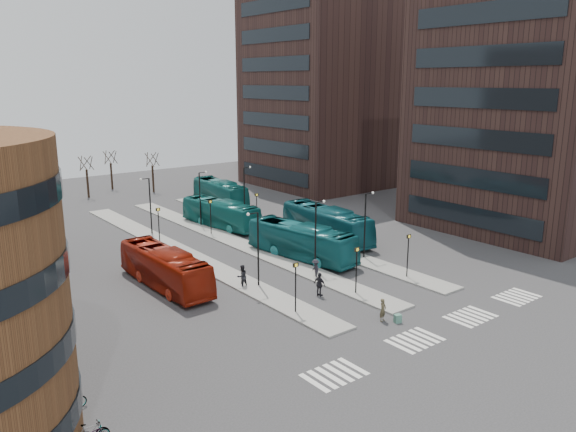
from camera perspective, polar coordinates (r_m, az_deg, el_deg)
ground at (r=36.36m, az=18.81°, el=-13.61°), size 160.00×160.00×0.00m
island_left at (r=55.09m, az=-10.72°, el=-3.65°), size 2.50×45.00×0.15m
island_mid at (r=57.93m, az=-5.46°, el=-2.61°), size 2.50×45.00×0.15m
island_right at (r=61.23m, az=-0.73°, el=-1.65°), size 2.50×45.00×0.15m
suitcase at (r=39.83m, az=11.08°, el=-10.19°), size 0.55×0.48×0.58m
red_bus at (r=46.18m, az=-12.41°, el=-5.16°), size 2.88×11.44×3.17m
teal_bus_a at (r=52.23m, az=1.36°, el=-2.57°), size 4.36×12.05×3.28m
teal_bus_b at (r=63.82m, az=-6.84°, el=0.26°), size 4.08×11.45×3.12m
teal_bus_c at (r=58.44m, az=3.92°, el=-0.75°), size 3.93×12.62×3.46m
teal_bus_d at (r=75.62m, az=-6.91°, el=2.40°), size 3.82×11.89×3.26m
traveller at (r=39.68m, az=9.62°, el=-9.39°), size 0.67×0.51×1.63m
commuter_a at (r=45.26m, az=-4.69°, el=-6.12°), size 0.93×0.73×1.88m
commuter_b at (r=43.46m, az=3.24°, el=-6.96°), size 0.65×1.16×1.87m
commuter_c at (r=47.22m, az=2.80°, el=-5.39°), size 0.94×1.22×1.66m
bicycle_far at (r=31.68m, az=-21.51°, el=-17.13°), size 1.93×0.92×0.98m
crosswalk_stripes at (r=39.68m, az=15.35°, el=-10.98°), size 22.35×2.40×0.01m
tower_near at (r=68.26m, az=23.56°, el=11.50°), size 20.12×20.00×30.00m
tower_far at (r=89.79m, az=3.80°, el=12.81°), size 20.12×20.00×30.00m
sign_poles at (r=51.51m, az=-1.68°, el=-1.92°), size 12.45×22.12×3.65m
lamp_posts at (r=55.76m, az=-3.88°, el=0.50°), size 14.04×20.24×6.12m
bare_trees at (r=86.35m, az=-16.93°, el=4.04°), size 10.97×8.14×5.90m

